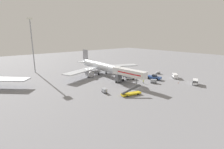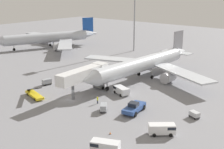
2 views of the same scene
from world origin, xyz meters
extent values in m
plane|color=gray|center=(0.00, 0.00, 0.00)|extent=(300.00, 300.00, 0.00)
cylinder|color=silver|center=(3.26, 24.83, 4.37)|extent=(5.91, 37.08, 4.23)
cone|color=silver|center=(2.32, 4.20, 4.37)|extent=(4.34, 4.56, 4.15)
cone|color=silver|center=(4.26, 46.68, 4.69)|extent=(4.33, 6.98, 4.02)
cube|color=gray|center=(4.18, 44.98, 8.60)|extent=(0.60, 5.36, 6.77)
cube|color=silver|center=(6.70, 44.38, 4.90)|extent=(5.25, 4.12, 0.24)
cube|color=silver|center=(1.62, 44.61, 4.90)|extent=(5.25, 4.12, 0.24)
cube|color=silver|center=(15.18, 27.26, 3.42)|extent=(21.36, 13.63, 0.44)
cube|color=silver|center=(-8.38, 28.34, 3.42)|extent=(21.63, 12.03, 0.44)
cylinder|color=#A8A8AD|center=(11.54, 26.03, 1.74)|extent=(3.16, 4.02, 2.99)
cylinder|color=#A8A8AD|center=(-4.87, 26.78, 1.74)|extent=(3.16, 4.02, 2.99)
cylinder|color=gray|center=(2.61, 10.45, 1.82)|extent=(0.28, 0.28, 2.55)
cylinder|color=black|center=(2.61, 10.45, 0.55)|extent=(0.40, 1.11, 1.10)
cylinder|color=gray|center=(5.80, 26.94, 1.82)|extent=(0.28, 0.28, 2.55)
cylinder|color=black|center=(5.80, 26.94, 0.55)|extent=(0.40, 1.11, 1.10)
cylinder|color=gray|center=(0.93, 27.16, 1.82)|extent=(0.28, 0.28, 2.55)
cylinder|color=black|center=(0.93, 27.16, 0.55)|extent=(0.40, 1.11, 1.10)
cube|color=silver|center=(0.21, 3.33, 5.42)|extent=(4.04, 14.36, 2.70)
cube|color=red|center=(-1.31, 3.22, 5.42)|extent=(0.92, 11.88, 0.44)
cube|color=silver|center=(-0.36, 11.00, 5.42)|extent=(3.65, 3.05, 2.84)
cube|color=#232833|center=(-0.45, 12.30, 5.67)|extent=(3.31, 0.48, 0.90)
cube|color=slate|center=(-0.31, 10.40, 2.23)|extent=(2.68, 1.98, 3.67)
cylinder|color=black|center=(-1.74, 10.30, 0.40)|extent=(0.36, 0.82, 0.80)
cylinder|color=black|center=(1.11, 10.51, 0.40)|extent=(0.36, 0.82, 0.80)
cylinder|color=slate|center=(0.42, 0.51, 2.03)|extent=(0.70, 0.70, 4.07)
cube|color=#2D4C8E|center=(16.14, 3.62, 0.98)|extent=(3.93, 7.20, 0.86)
cube|color=#232833|center=(16.20, 3.28, 1.86)|extent=(2.20, 2.12, 0.90)
cylinder|color=black|center=(17.81, 1.68, 0.55)|extent=(0.60, 1.16, 1.10)
cylinder|color=black|center=(15.28, 1.20, 0.55)|extent=(0.60, 1.16, 1.10)
cylinder|color=black|center=(16.99, 6.03, 0.55)|extent=(0.60, 1.16, 1.10)
cylinder|color=black|center=(14.46, 5.55, 0.55)|extent=(0.60, 1.16, 1.10)
cube|color=yellow|center=(-7.91, -4.51, 0.57)|extent=(7.60, 3.67, 0.55)
cube|color=black|center=(-7.91, -4.51, 2.14)|extent=(7.42, 2.83, 2.54)
cylinder|color=black|center=(-5.55, -4.16, 0.30)|extent=(0.64, 0.36, 0.60)
cylinder|color=black|center=(-6.00, -5.93, 0.30)|extent=(0.64, 0.36, 0.60)
cylinder|color=black|center=(-9.83, -3.08, 0.30)|extent=(0.64, 0.36, 0.60)
cylinder|color=black|center=(-10.28, -4.86, 0.30)|extent=(0.64, 0.36, 0.60)
cube|color=white|center=(7.07, 10.71, 1.08)|extent=(5.02, 3.58, 1.57)
cube|color=#1E232D|center=(5.61, 11.26, 1.42)|extent=(2.12, 2.51, 0.50)
cylinder|color=black|center=(5.39, 10.27, 0.34)|extent=(0.77, 0.59, 0.68)
cylinder|color=black|center=(6.10, 12.15, 0.34)|extent=(0.77, 0.59, 0.68)
cylinder|color=black|center=(8.04, 9.26, 0.34)|extent=(0.77, 0.59, 0.68)
cylinder|color=black|center=(8.75, 11.15, 0.34)|extent=(0.77, 0.59, 0.68)
cube|color=white|center=(26.02, -1.58, 1.16)|extent=(4.86, 4.55, 1.75)
cube|color=#1E232D|center=(27.26, -0.52, 1.55)|extent=(2.41, 2.45, 0.56)
cylinder|color=black|center=(26.56, 0.08, 0.34)|extent=(0.74, 0.70, 0.68)
cylinder|color=black|center=(27.74, -1.30, 0.34)|extent=(0.74, 0.70, 0.68)
cylinder|color=black|center=(24.30, -1.86, 0.34)|extent=(0.74, 0.70, 0.68)
cylinder|color=black|center=(25.48, -3.23, 0.34)|extent=(0.74, 0.70, 0.68)
cube|color=white|center=(22.42, -13.05, 1.23)|extent=(5.00, 3.58, 1.88)
cube|color=#1E232D|center=(20.97, -13.68, 1.64)|extent=(2.12, 2.33, 0.60)
cylinder|color=black|center=(21.46, -14.44, 0.34)|extent=(0.76, 0.58, 0.68)
cylinder|color=black|center=(20.74, -12.81, 0.34)|extent=(0.76, 0.58, 0.68)
cylinder|color=black|center=(24.09, -13.28, 0.34)|extent=(0.76, 0.58, 0.68)
cylinder|color=black|center=(23.37, -11.65, 0.34)|extent=(0.76, 0.58, 0.68)
cube|color=#38383D|center=(-13.40, 3.65, 0.29)|extent=(1.82, 2.70, 0.22)
cube|color=#999EA5|center=(-13.40, 3.65, 1.00)|extent=(1.82, 2.70, 1.19)
cylinder|color=black|center=(-13.75, 4.62, 0.18)|extent=(0.20, 0.38, 0.36)
cylinder|color=black|center=(-12.63, 4.34, 0.18)|extent=(0.20, 0.38, 0.36)
cylinder|color=black|center=(-14.18, 2.95, 0.18)|extent=(0.20, 0.38, 0.36)
cylinder|color=black|center=(-13.05, 2.67, 0.18)|extent=(0.20, 0.38, 0.36)
cube|color=#38383D|center=(10.77, -0.24, 0.29)|extent=(2.62, 2.86, 0.22)
cube|color=#999EA5|center=(10.77, -0.24, 0.99)|extent=(2.62, 2.86, 1.19)
cylinder|color=black|center=(9.73, 0.11, 0.18)|extent=(0.31, 0.36, 0.36)
cylinder|color=black|center=(10.72, 0.85, 0.18)|extent=(0.31, 0.36, 0.36)
cylinder|color=black|center=(10.82, -1.33, 0.18)|extent=(0.31, 0.36, 0.36)
cylinder|color=black|center=(11.81, -0.58, 0.18)|extent=(0.31, 0.36, 0.36)
cube|color=#38383D|center=(27.39, 9.14, 0.29)|extent=(2.44, 2.00, 0.22)
cube|color=silver|center=(27.39, 9.14, 0.86)|extent=(2.44, 2.00, 0.92)
cylinder|color=black|center=(28.30, 9.38, 0.18)|extent=(0.38, 0.25, 0.36)
cylinder|color=black|center=(27.83, 8.31, 0.18)|extent=(0.38, 0.25, 0.36)
cylinder|color=black|center=(26.94, 9.97, 0.18)|extent=(0.38, 0.25, 0.36)
cylinder|color=black|center=(26.48, 8.89, 0.18)|extent=(0.38, 0.25, 0.36)
cylinder|color=#1E2333|center=(6.79, 2.21, 0.41)|extent=(0.32, 0.32, 0.83)
cylinder|color=#D8EA19|center=(6.79, 2.21, 1.15)|extent=(0.43, 0.43, 0.65)
sphere|color=tan|center=(6.79, 2.21, 1.61)|extent=(0.22, 0.22, 0.22)
cube|color=black|center=(18.75, -7.48, 0.01)|extent=(0.32, 0.32, 0.03)
cone|color=orange|center=(18.75, -7.48, 0.26)|extent=(0.27, 0.27, 0.47)
cylinder|color=#93969B|center=(-22.08, 56.38, 14.18)|extent=(0.56, 0.56, 28.37)
cube|color=silver|center=(-22.08, 56.38, 28.87)|extent=(2.40, 2.40, 1.00)
camera|label=1|loc=(-49.26, -43.17, 20.74)|focal=27.22mm
camera|label=2|loc=(51.12, -45.80, 25.89)|focal=48.61mm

